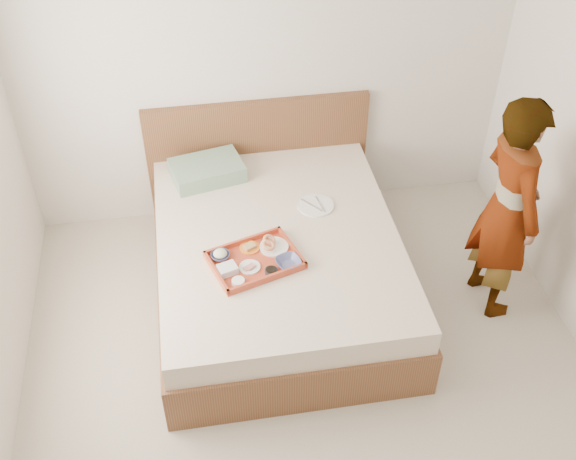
{
  "coord_description": "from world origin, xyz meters",
  "views": [
    {
      "loc": [
        -0.58,
        -2.37,
        3.53
      ],
      "look_at": [
        -0.03,
        0.9,
        0.65
      ],
      "focal_mm": 43.85,
      "sensor_mm": 36.0,
      "label": 1
    }
  ],
  "objects_px": {
    "bed": "(278,264)",
    "tray": "(255,260)",
    "dinner_plate": "(316,206)",
    "person": "(508,209)"
  },
  "relations": [
    {
      "from": "bed",
      "to": "dinner_plate",
      "type": "height_order",
      "value": "dinner_plate"
    },
    {
      "from": "person",
      "to": "tray",
      "type": "bearing_deg",
      "value": 82.94
    },
    {
      "from": "tray",
      "to": "person",
      "type": "height_order",
      "value": "person"
    },
    {
      "from": "tray",
      "to": "person",
      "type": "relative_size",
      "value": 0.34
    },
    {
      "from": "bed",
      "to": "person",
      "type": "height_order",
      "value": "person"
    },
    {
      "from": "tray",
      "to": "dinner_plate",
      "type": "height_order",
      "value": "tray"
    },
    {
      "from": "bed",
      "to": "tray",
      "type": "xyz_separation_m",
      "value": [
        -0.18,
        -0.23,
        0.29
      ]
    },
    {
      "from": "tray",
      "to": "dinner_plate",
      "type": "relative_size",
      "value": 2.17
    },
    {
      "from": "dinner_plate",
      "to": "bed",
      "type": "bearing_deg",
      "value": -140.31
    },
    {
      "from": "bed",
      "to": "tray",
      "type": "relative_size",
      "value": 3.76
    }
  ]
}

